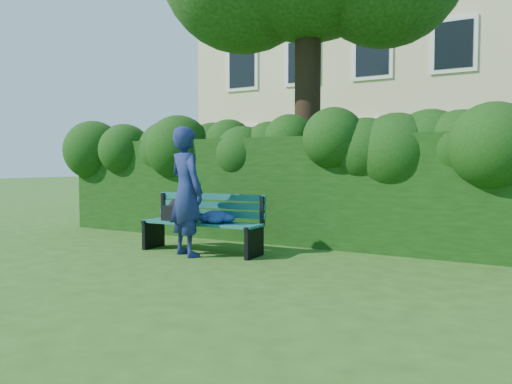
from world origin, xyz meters
The scene contains 5 objects.
ground centered at (0.00, 0.00, 0.00)m, with size 80.00×80.00×0.00m, color #2C4C18.
apartment_building centered at (0.00, 13.99, 6.00)m, with size 16.00×8.08×12.00m.
hedge centered at (0.00, 2.20, 0.90)m, with size 10.00×1.00×1.80m.
park_bench centered at (-0.96, 0.58, 0.50)m, with size 1.96×0.64×0.89m.
man_reading centered at (-0.96, 0.22, 0.95)m, with size 0.69×0.45×1.90m, color navy.
Camera 1 is at (3.58, -5.59, 1.36)m, focal length 35.00 mm.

